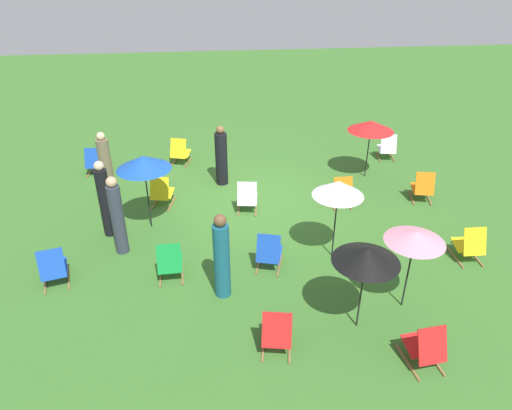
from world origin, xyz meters
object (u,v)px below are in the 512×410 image
(deckchair_2, at_px, (341,192))
(person_3, at_px, (117,217))
(deckchair_6, at_px, (96,162))
(person_0, at_px, (221,157))
(umbrella_2, at_px, (371,126))
(person_2, at_px, (222,258))
(deckchair_12, at_px, (470,245))
(umbrella_0, at_px, (415,237))
(deckchair_9, at_px, (180,152))
(person_4, at_px, (105,200))
(umbrella_1, at_px, (367,255))
(deckchair_5, at_px, (170,262))
(deckchair_10, at_px, (247,198))
(umbrella_3, at_px, (143,163))
(deckchair_4, at_px, (269,252))
(deckchair_7, at_px, (423,187))
(deckchair_11, at_px, (53,268))
(deckchair_3, at_px, (162,192))
(person_1, at_px, (106,168))
(umbrella_4, at_px, (338,189))
(deckchair_1, at_px, (277,332))
(deckchair_8, at_px, (387,148))
(deckchair_0, at_px, (425,347))

(deckchair_2, relative_size, person_3, 0.46)
(deckchair_6, bearing_deg, person_0, 171.36)
(umbrella_2, height_order, person_2, person_2)
(deckchair_12, distance_m, umbrella_0, 2.59)
(deckchair_12, height_order, person_0, person_0)
(deckchair_9, bearing_deg, person_4, 85.00)
(deckchair_2, height_order, umbrella_1, umbrella_1)
(deckchair_5, bearing_deg, deckchair_2, -150.91)
(deckchair_10, bearing_deg, umbrella_3, 20.50)
(deckchair_12, bearing_deg, person_4, -11.99)
(person_2, xyz_separation_m, person_3, (2.14, -1.68, 0.03))
(umbrella_1, xyz_separation_m, person_3, (4.46, -2.81, -0.66))
(deckchair_4, distance_m, person_0, 4.13)
(person_0, distance_m, person_3, 3.90)
(umbrella_0, distance_m, person_0, 6.36)
(deckchair_12, distance_m, person_4, 8.04)
(deckchair_6, height_order, person_3, person_3)
(deckchair_7, relative_size, deckchair_9, 0.98)
(deckchair_11, height_order, umbrella_0, umbrella_0)
(deckchair_9, xyz_separation_m, person_4, (1.52, 3.87, 0.52))
(deckchair_3, relative_size, person_1, 0.46)
(deckchair_11, bearing_deg, umbrella_4, 168.64)
(umbrella_1, xyz_separation_m, person_0, (2.11, -5.92, -0.74))
(umbrella_1, bearing_deg, deckchair_3, -52.43)
(deckchair_2, height_order, deckchair_3, same)
(deckchair_6, distance_m, person_2, 6.80)
(umbrella_2, distance_m, person_2, 6.52)
(deckchair_11, height_order, umbrella_3, umbrella_3)
(deckchair_1, distance_m, deckchair_10, 4.67)
(deckchair_5, relative_size, deckchair_7, 0.99)
(deckchair_7, relative_size, deckchair_8, 1.01)
(deckchair_0, relative_size, person_3, 0.46)
(person_3, bearing_deg, person_1, 44.75)
(deckchair_10, relative_size, person_0, 0.49)
(umbrella_4, height_order, person_1, person_1)
(deckchair_1, bearing_deg, deckchair_11, -17.54)
(umbrella_0, bearing_deg, person_3, -23.56)
(deckchair_1, bearing_deg, deckchair_7, -123.65)
(deckchair_1, distance_m, deckchair_6, 8.49)
(deckchair_10, distance_m, person_4, 3.42)
(deckchair_4, relative_size, umbrella_0, 0.53)
(person_0, relative_size, person_1, 0.92)
(deckchair_0, distance_m, deckchair_2, 5.27)
(deckchair_2, xyz_separation_m, umbrella_3, (4.80, 0.53, 1.31))
(deckchair_0, xyz_separation_m, deckchair_9, (4.11, -8.40, 0.00))
(umbrella_0, distance_m, person_2, 3.47)
(umbrella_3, bearing_deg, person_4, 13.46)
(umbrella_4, xyz_separation_m, person_1, (5.22, -3.26, -0.77))
(deckchair_1, distance_m, umbrella_0, 2.88)
(umbrella_4, relative_size, person_4, 0.98)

